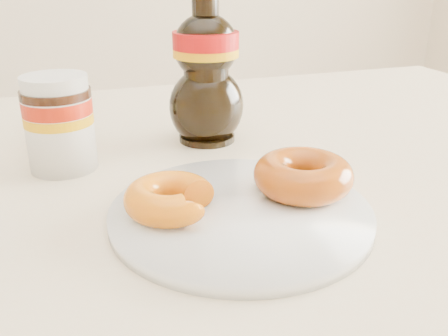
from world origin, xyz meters
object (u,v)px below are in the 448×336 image
object	(u,v)px
dining_table	(193,229)
syrup_bottle	(206,68)
donut_whole	(303,175)
plate	(240,213)
dark_jar	(62,112)
donut_bitten	(170,198)
nutella_jar	(59,120)

from	to	relation	value
dining_table	syrup_bottle	xyz separation A→B (m)	(0.05, 0.10, 0.19)
dining_table	donut_whole	bearing A→B (deg)	-54.73
donut_whole	dining_table	bearing A→B (deg)	125.27
plate	dark_jar	distance (m)	0.34
donut_whole	dark_jar	world-z (taller)	dark_jar
plate	donut_bitten	distance (m)	0.07
plate	nutella_jar	bearing A→B (deg)	129.16
donut_bitten	syrup_bottle	xyz separation A→B (m)	(0.11, 0.22, 0.07)
plate	donut_whole	distance (m)	0.08
plate	donut_bitten	size ratio (longest dim) A/B	2.93
plate	syrup_bottle	world-z (taller)	syrup_bottle
plate	donut_whole	size ratio (longest dim) A/B	2.49
dark_jar	syrup_bottle	bearing A→B (deg)	-19.13
donut_bitten	plate	bearing A→B (deg)	-11.46
dark_jar	dining_table	bearing A→B (deg)	-49.67
dining_table	dark_jar	distance (m)	0.25
donut_bitten	donut_whole	xyz separation A→B (m)	(0.14, 0.00, 0.00)
donut_bitten	dark_jar	bearing A→B (deg)	105.03
dining_table	dark_jar	xyz separation A→B (m)	(-0.14, 0.17, 0.13)
dining_table	nutella_jar	distance (m)	0.21
donut_bitten	donut_whole	distance (m)	0.14
nutella_jar	plate	bearing A→B (deg)	-50.84
donut_whole	syrup_bottle	world-z (taller)	syrup_bottle
nutella_jar	dark_jar	size ratio (longest dim) A/B	1.34
nutella_jar	dark_jar	bearing A→B (deg)	87.03
nutella_jar	syrup_bottle	size ratio (longest dim) A/B	0.56
donut_bitten	nutella_jar	size ratio (longest dim) A/B	0.77
donut_bitten	dark_jar	distance (m)	0.30
dining_table	donut_bitten	world-z (taller)	donut_bitten
plate	dining_table	bearing A→B (deg)	95.16
dining_table	donut_bitten	distance (m)	0.18
plate	syrup_bottle	xyz separation A→B (m)	(0.04, 0.24, 0.10)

